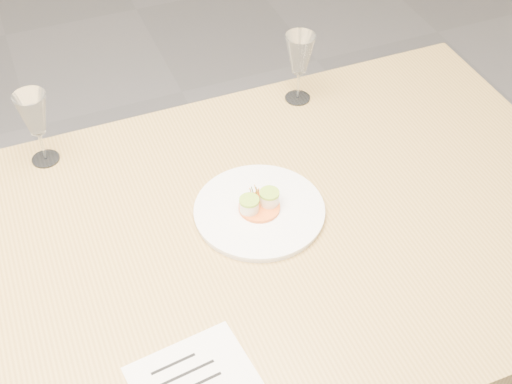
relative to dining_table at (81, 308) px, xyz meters
name	(u,v)px	position (x,y,z in m)	size (l,w,h in m)	color
dining_table	(81,308)	(0.00, 0.00, 0.00)	(2.40, 1.00, 0.75)	tan
dinner_plate	(260,210)	(0.43, 0.05, 0.08)	(0.29, 0.29, 0.08)	white
wine_glass_2	(34,116)	(0.01, 0.42, 0.20)	(0.08, 0.08, 0.19)	white
wine_glass_3	(300,56)	(0.68, 0.41, 0.20)	(0.08, 0.08, 0.19)	white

